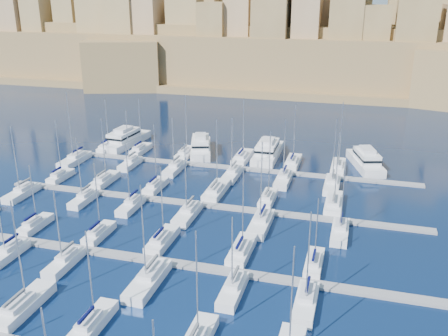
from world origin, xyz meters
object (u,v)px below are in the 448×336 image
(sailboat_2, at_px, (23,305))
(motor_yacht_a, at_px, (125,139))
(motor_yacht_d, at_px, (366,160))
(motor_yacht_b, at_px, (201,146))
(motor_yacht_c, at_px, (268,151))

(sailboat_2, bearing_deg, motor_yacht_a, 106.16)
(motor_yacht_d, bearing_deg, motor_yacht_b, 179.97)
(motor_yacht_b, relative_size, motor_yacht_d, 1.00)
(motor_yacht_a, distance_m, motor_yacht_d, 62.09)
(motor_yacht_b, distance_m, motor_yacht_d, 40.58)
(motor_yacht_b, height_order, motor_yacht_d, same)
(motor_yacht_c, height_order, motor_yacht_d, same)
(motor_yacht_b, height_order, motor_yacht_c, same)
(motor_yacht_a, bearing_deg, sailboat_2, -73.84)
(motor_yacht_a, distance_m, motor_yacht_b, 21.52)
(motor_yacht_b, distance_m, motor_yacht_c, 17.18)
(motor_yacht_a, relative_size, motor_yacht_d, 1.09)
(motor_yacht_a, bearing_deg, motor_yacht_b, -2.26)
(motor_yacht_b, bearing_deg, motor_yacht_d, -0.03)
(sailboat_2, distance_m, motor_yacht_d, 80.95)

